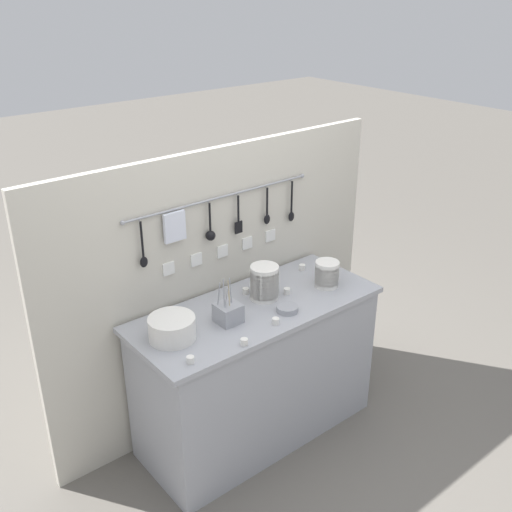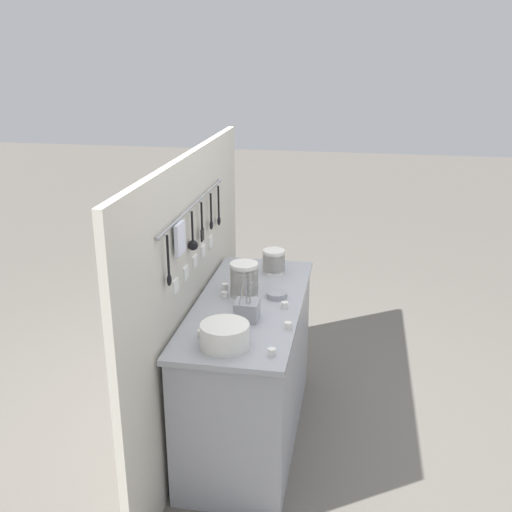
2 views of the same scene
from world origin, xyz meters
name	(u,v)px [view 2 (image 2 of 2)]	position (x,y,z in m)	size (l,w,h in m)	color
ground_plane	(249,432)	(0.00, 0.00, 0.00)	(20.00, 20.00, 0.00)	#666059
counter	(249,370)	(0.00, 0.00, 0.43)	(1.43, 0.59, 0.86)	#9EA0A8
back_wall	(192,301)	(0.00, 0.33, 0.84)	(2.23, 0.09, 1.68)	beige
bowl_stack_nested_right	(244,279)	(0.09, 0.04, 0.96)	(0.16, 0.16, 0.20)	silver
bowl_stack_short_front	(274,262)	(0.47, -0.07, 0.94)	(0.14, 0.14, 0.15)	silver
plate_stack	(225,335)	(-0.53, 0.02, 0.92)	(0.24, 0.24, 0.12)	silver
steel_mixing_bowl	(277,295)	(0.10, -0.14, 0.88)	(0.12, 0.12, 0.03)	#93969E
cutlery_caddy	(247,310)	(-0.21, -0.03, 0.91)	(0.12, 0.12, 0.25)	#93969E
cup_back_right	(285,305)	(-0.04, -0.21, 0.88)	(0.04, 0.04, 0.04)	silver
cup_mid_row	(201,334)	(-0.45, 0.16, 0.88)	(0.04, 0.04, 0.04)	silver
cup_beside_plates	(237,267)	(0.50, 0.17, 0.88)	(0.04, 0.04, 0.04)	silver
cup_front_right	(256,284)	(0.23, 0.00, 0.88)	(0.04, 0.04, 0.04)	silver
cup_centre	(288,326)	(-0.29, -0.26, 0.88)	(0.04, 0.04, 0.04)	silver
cup_back_left	(225,287)	(0.16, 0.17, 0.88)	(0.04, 0.04, 0.04)	silver
cup_edge_far	(272,352)	(-0.57, -0.22, 0.88)	(0.04, 0.04, 0.04)	silver
cup_by_caddy	(207,328)	(-0.39, 0.14, 0.88)	(0.04, 0.04, 0.04)	silver
cup_edge_near	(224,295)	(0.04, 0.15, 0.88)	(0.04, 0.04, 0.04)	silver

